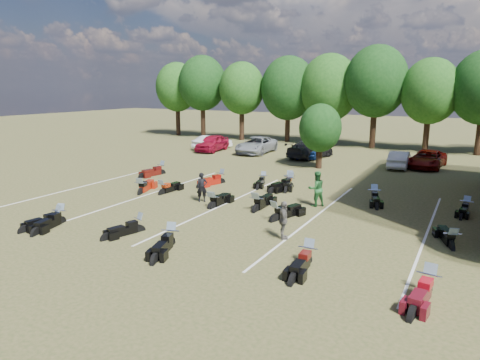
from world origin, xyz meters
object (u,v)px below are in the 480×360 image
Objects in this scene: person_grey at (284,220)px; motorcycle_7 at (141,194)px; person_black at (202,187)px; motorcycle_14 at (161,174)px; car_0 at (212,143)px; car_4 at (306,149)px; person_green at (316,189)px; motorcycle_3 at (139,232)px.

person_grey is 10.78m from motorcycle_7.
person_black is at bearing 33.18° from person_grey.
car_0 is at bearing 114.93° from motorcycle_14.
motorcycle_7 is (-3.85, -17.21, -0.75)m from car_4.
car_4 is 1.82× the size of motorcycle_14.
car_4 is at bearing -112.10° from person_green.
motorcycle_3 is at bearing 112.39° from motorcycle_7.
motorcycle_3 is at bearing -71.18° from car_0.
person_black is 0.77× the size of motorcycle_3.
person_green reaches higher than motorcycle_14.
person_grey is (0.49, -5.45, -0.13)m from person_green.
motorcycle_3 is (0.64, -22.35, -0.75)m from car_4.
person_grey reaches higher than motorcycle_7.
car_4 is at bearing 108.99° from motorcycle_3.
person_black is at bearing -24.88° from motorcycle_14.
motorcycle_7 is at bearing -77.47° from car_0.
car_0 is 1.07× the size of car_4.
car_4 is 15.88m from person_green.
person_green is 0.76× the size of motorcycle_7.
person_green reaches higher than motorcycle_7.
motorcycle_7 is at bearing 44.93° from person_grey.
person_grey is 0.66× the size of motorcycle_7.
person_grey reaches higher than person_black.
car_0 is at bearing 82.75° from person_black.
person_green is 10.21m from motorcycle_7.
person_grey reaches higher than car_4.
person_green reaches higher than person_grey.
person_green is at bearing -48.27° from car_0.
motorcycle_3 is 0.87× the size of motorcycle_14.
person_black reaches higher than car_4.
person_black is at bearing -108.06° from car_4.
motorcycle_14 is at bearing 106.39° from person_black.
car_4 reaches higher than motorcycle_7.
car_0 is 1.91× the size of motorcycle_7.
car_4 is 2.73× the size of person_black.
car_0 is at bearing -86.47° from person_green.
car_0 is 9.44m from car_4.
car_4 is 17.65m from motorcycle_7.
motorcycle_14 is at bearing -81.43° from motorcycle_7.
motorcycle_3 is (10.05, -21.61, -0.80)m from car_0.
car_0 is 1.95× the size of motorcycle_14.
person_green reaches higher than car_4.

